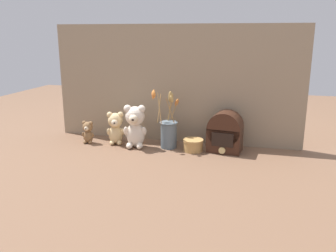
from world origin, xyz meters
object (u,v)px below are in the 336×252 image
at_px(vintage_radio, 225,133).
at_px(decorative_tin_tall, 193,145).
at_px(teddy_bear_small, 88,132).
at_px(teddy_bear_large, 135,126).
at_px(teddy_bear_medium, 115,127).
at_px(flower_vase, 168,131).

height_order(vintage_radio, decorative_tin_tall, vintage_radio).
relative_size(teddy_bear_small, vintage_radio, 0.60).
bearing_deg(teddy_bear_large, teddy_bear_medium, 166.58).
xyz_separation_m(flower_vase, decorative_tin_tall, (0.14, -0.03, -0.06)).
bearing_deg(teddy_bear_large, flower_vase, 14.17).
xyz_separation_m(teddy_bear_medium, flower_vase, (0.30, 0.01, -0.00)).
relative_size(teddy_bear_medium, teddy_bear_small, 1.44).
height_order(teddy_bear_medium, teddy_bear_small, teddy_bear_medium).
relative_size(flower_vase, decorative_tin_tall, 3.00).
bearing_deg(teddy_bear_medium, teddy_bear_small, -171.89).
distance_m(teddy_bear_large, vintage_radio, 0.48).
relative_size(vintage_radio, decorative_tin_tall, 2.01).
height_order(teddy_bear_small, decorative_tin_tall, teddy_bear_small).
xyz_separation_m(teddy_bear_large, teddy_bear_medium, (-0.13, 0.03, -0.03)).
distance_m(teddy_bear_large, teddy_bear_small, 0.29).
height_order(teddy_bear_small, vintage_radio, vintage_radio).
bearing_deg(teddy_bear_small, decorative_tin_tall, 0.85).
bearing_deg(teddy_bear_small, teddy_bear_large, -1.47).
distance_m(vintage_radio, decorative_tin_tall, 0.18).
bearing_deg(vintage_radio, teddy_bear_medium, -177.38).
relative_size(flower_vase, vintage_radio, 1.49).
distance_m(teddy_bear_large, teddy_bear_medium, 0.13).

